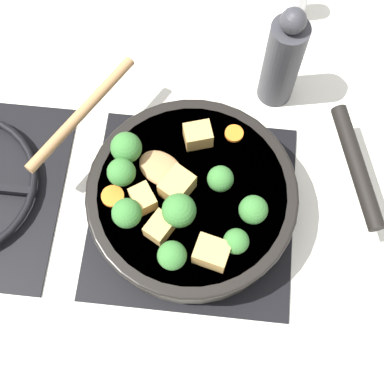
# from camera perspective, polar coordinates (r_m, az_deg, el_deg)

# --- Properties ---
(ground_plane) EXTENTS (2.40, 2.40, 0.00)m
(ground_plane) POSITION_cam_1_polar(r_m,az_deg,el_deg) (0.82, -0.00, -2.09)
(ground_plane) COLOR silver
(front_burner_grate) EXTENTS (0.31, 0.31, 0.03)m
(front_burner_grate) POSITION_cam_1_polar(r_m,az_deg,el_deg) (0.81, -0.00, -1.82)
(front_burner_grate) COLOR black
(front_burner_grate) RESTS_ON ground_plane
(skillet_pan) EXTENTS (0.31, 0.42, 0.06)m
(skillet_pan) POSITION_cam_1_polar(r_m,az_deg,el_deg) (0.77, 0.21, -0.65)
(skillet_pan) COLOR black
(skillet_pan) RESTS_ON front_burner_grate
(wooden_spoon) EXTENTS (0.21, 0.23, 0.02)m
(wooden_spoon) POSITION_cam_1_polar(r_m,az_deg,el_deg) (0.78, -8.13, 5.84)
(wooden_spoon) COLOR #A87A4C
(wooden_spoon) RESTS_ON skillet_pan
(tofu_cube_center_large) EXTENTS (0.05, 0.04, 0.03)m
(tofu_cube_center_large) POSITION_cam_1_polar(r_m,az_deg,el_deg) (0.71, -3.46, -3.81)
(tofu_cube_center_large) COLOR tan
(tofu_cube_center_large) RESTS_ON skillet_pan
(tofu_cube_near_handle) EXTENTS (0.04, 0.05, 0.04)m
(tofu_cube_near_handle) POSITION_cam_1_polar(r_m,az_deg,el_deg) (0.70, 2.11, -6.50)
(tofu_cube_near_handle) COLOR tan
(tofu_cube_near_handle) RESTS_ON skillet_pan
(tofu_cube_east_chunk) EXTENTS (0.04, 0.05, 0.03)m
(tofu_cube_east_chunk) POSITION_cam_1_polar(r_m,az_deg,el_deg) (0.76, 0.36, 6.10)
(tofu_cube_east_chunk) COLOR tan
(tofu_cube_east_chunk) RESTS_ON skillet_pan
(tofu_cube_west_chunk) EXTENTS (0.06, 0.05, 0.03)m
(tofu_cube_west_chunk) POSITION_cam_1_polar(r_m,az_deg,el_deg) (0.73, -1.62, 0.48)
(tofu_cube_west_chunk) COLOR tan
(tofu_cube_west_chunk) RESTS_ON skillet_pan
(tofu_cube_back_piece) EXTENTS (0.04, 0.04, 0.03)m
(tofu_cube_back_piece) POSITION_cam_1_polar(r_m,az_deg,el_deg) (0.73, -5.23, -0.72)
(tofu_cube_back_piece) COLOR tan
(tofu_cube_back_piece) RESTS_ON skillet_pan
(broccoli_floret_near_spoon) EXTENTS (0.05, 0.05, 0.05)m
(broccoli_floret_near_spoon) POSITION_cam_1_polar(r_m,az_deg,el_deg) (0.70, -1.39, -1.99)
(broccoli_floret_near_spoon) COLOR #709956
(broccoli_floret_near_spoon) RESTS_ON skillet_pan
(broccoli_floret_center_top) EXTENTS (0.04, 0.04, 0.05)m
(broccoli_floret_center_top) POSITION_cam_1_polar(r_m,az_deg,el_deg) (0.73, -7.54, 2.08)
(broccoli_floret_center_top) COLOR #709956
(broccoli_floret_center_top) RESTS_ON skillet_pan
(broccoli_floret_east_rim) EXTENTS (0.04, 0.04, 0.05)m
(broccoli_floret_east_rim) POSITION_cam_1_polar(r_m,az_deg,el_deg) (0.75, -7.03, 4.71)
(broccoli_floret_east_rim) COLOR #709956
(broccoli_floret_east_rim) RESTS_ON skillet_pan
(broccoli_floret_west_rim) EXTENTS (0.03, 0.03, 0.04)m
(broccoli_floret_west_rim) POSITION_cam_1_polar(r_m,az_deg,el_deg) (0.70, 4.72, -5.28)
(broccoli_floret_west_rim) COLOR #709956
(broccoli_floret_west_rim) RESTS_ON skillet_pan
(broccoli_floret_north_edge) EXTENTS (0.04, 0.04, 0.05)m
(broccoli_floret_north_edge) POSITION_cam_1_polar(r_m,az_deg,el_deg) (0.71, 6.55, -1.91)
(broccoli_floret_north_edge) COLOR #709956
(broccoli_floret_north_edge) RESTS_ON skillet_pan
(broccoli_floret_south_cluster) EXTENTS (0.04, 0.04, 0.05)m
(broccoli_floret_south_cluster) POSITION_cam_1_polar(r_m,az_deg,el_deg) (0.69, -2.14, -6.79)
(broccoli_floret_south_cluster) COLOR #709956
(broccoli_floret_south_cluster) RESTS_ON skillet_pan
(broccoli_floret_mid_floret) EXTENTS (0.04, 0.04, 0.04)m
(broccoli_floret_mid_floret) POSITION_cam_1_polar(r_m,az_deg,el_deg) (0.73, 3.05, 1.40)
(broccoli_floret_mid_floret) COLOR #709956
(broccoli_floret_mid_floret) RESTS_ON skillet_pan
(broccoli_floret_small_inner) EXTENTS (0.04, 0.04, 0.05)m
(broccoli_floret_small_inner) POSITION_cam_1_polar(r_m,az_deg,el_deg) (0.71, -6.97, -2.27)
(broccoli_floret_small_inner) COLOR #709956
(broccoli_floret_small_inner) RESTS_ON skillet_pan
(carrot_slice_orange_thin) EXTENTS (0.03, 0.03, 0.01)m
(carrot_slice_orange_thin) POSITION_cam_1_polar(r_m,az_deg,el_deg) (0.75, -8.45, -0.45)
(carrot_slice_orange_thin) COLOR orange
(carrot_slice_orange_thin) RESTS_ON skillet_pan
(carrot_slice_near_center) EXTENTS (0.03, 0.03, 0.01)m
(carrot_slice_near_center) POSITION_cam_1_polar(r_m,az_deg,el_deg) (0.78, 4.51, 6.25)
(carrot_slice_near_center) COLOR orange
(carrot_slice_near_center) RESTS_ON skillet_pan
(pepper_mill) EXTENTS (0.06, 0.06, 0.20)m
(pepper_mill) POSITION_cam_1_polar(r_m,az_deg,el_deg) (0.85, 9.64, 13.70)
(pepper_mill) COLOR #333338
(pepper_mill) RESTS_ON ground_plane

